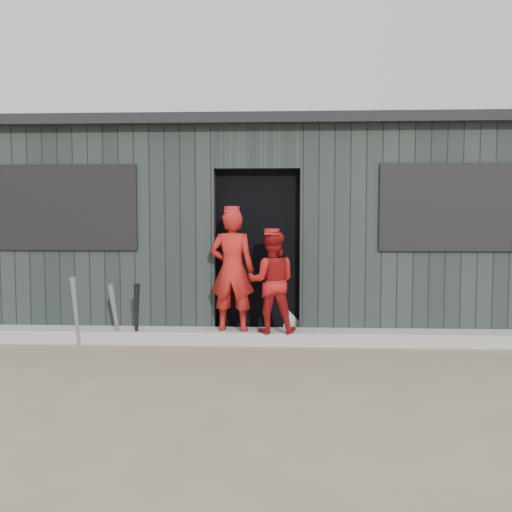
# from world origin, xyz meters

# --- Properties ---
(ground) EXTENTS (80.00, 80.00, 0.00)m
(ground) POSITION_xyz_m (0.00, 0.00, 0.00)
(ground) COLOR #6F604D
(ground) RESTS_ON ground
(curb) EXTENTS (8.00, 0.36, 0.15)m
(curb) POSITION_xyz_m (0.00, 1.82, 0.07)
(curb) COLOR gray
(curb) RESTS_ON ground
(bat_left) EXTENTS (0.07, 0.21, 0.79)m
(bat_left) POSITION_xyz_m (-2.00, 1.57, 0.39)
(bat_left) COLOR gray
(bat_left) RESTS_ON ground
(bat_mid) EXTENTS (0.11, 0.27, 0.71)m
(bat_mid) POSITION_xyz_m (-1.57, 1.63, 0.35)
(bat_mid) COLOR gray
(bat_mid) RESTS_ON ground
(bat_right) EXTENTS (0.14, 0.26, 0.71)m
(bat_right) POSITION_xyz_m (-1.33, 1.64, 0.35)
(bat_right) COLOR black
(bat_right) RESTS_ON ground
(player_red_left) EXTENTS (0.53, 0.38, 1.39)m
(player_red_left) POSITION_xyz_m (-0.27, 1.79, 0.84)
(player_red_left) COLOR #A51914
(player_red_left) RESTS_ON curb
(player_red_right) EXTENTS (0.55, 0.43, 1.14)m
(player_red_right) POSITION_xyz_m (0.18, 1.73, 0.72)
(player_red_right) COLOR maroon
(player_red_right) RESTS_ON curb
(player_grey_back) EXTENTS (0.63, 0.46, 1.17)m
(player_grey_back) POSITION_xyz_m (0.40, 2.30, 0.59)
(player_grey_back) COLOR #A4A4A4
(player_grey_back) RESTS_ON ground
(dugout) EXTENTS (8.30, 3.30, 2.62)m
(dugout) POSITION_xyz_m (-0.00, 3.50, 1.29)
(dugout) COLOR black
(dugout) RESTS_ON ground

